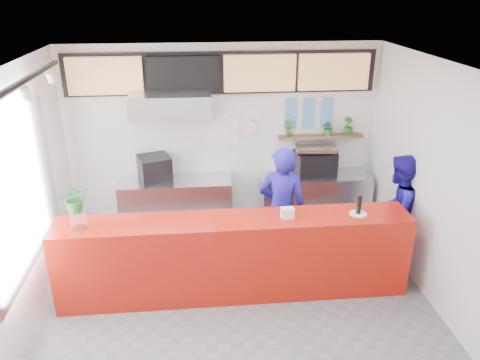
% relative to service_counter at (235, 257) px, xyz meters
% --- Properties ---
extents(floor, '(5.00, 5.00, 0.00)m').
position_rel_service_counter_xyz_m(floor, '(0.00, -0.40, -0.55)').
color(floor, slate).
rests_on(floor, ground).
extents(ceiling, '(5.00, 5.00, 0.00)m').
position_rel_service_counter_xyz_m(ceiling, '(0.00, -0.40, 2.45)').
color(ceiling, silver).
extents(wall_back, '(5.00, 0.00, 5.00)m').
position_rel_service_counter_xyz_m(wall_back, '(0.00, 2.10, 0.95)').
color(wall_back, white).
rests_on(wall_back, ground).
extents(wall_left, '(0.00, 5.00, 5.00)m').
position_rel_service_counter_xyz_m(wall_left, '(-2.50, -0.40, 0.95)').
color(wall_left, white).
rests_on(wall_left, ground).
extents(wall_right, '(0.00, 5.00, 5.00)m').
position_rel_service_counter_xyz_m(wall_right, '(2.50, -0.40, 0.95)').
color(wall_right, white).
rests_on(wall_right, ground).
extents(service_counter, '(4.50, 0.60, 1.10)m').
position_rel_service_counter_xyz_m(service_counter, '(0.00, 0.00, 0.00)').
color(service_counter, '#B2190C').
rests_on(service_counter, ground).
extents(cream_band, '(5.00, 0.02, 0.80)m').
position_rel_service_counter_xyz_m(cream_band, '(0.00, 2.09, 2.05)').
color(cream_band, beige).
rests_on(cream_band, wall_back).
extents(prep_bench, '(1.80, 0.60, 0.90)m').
position_rel_service_counter_xyz_m(prep_bench, '(-0.80, 1.80, -0.10)').
color(prep_bench, '#B2B5BA').
rests_on(prep_bench, ground).
extents(panini_oven, '(0.58, 0.58, 0.42)m').
position_rel_service_counter_xyz_m(panini_oven, '(-1.11, 1.80, 0.56)').
color(panini_oven, black).
rests_on(panini_oven, prep_bench).
extents(extraction_hood, '(1.20, 0.70, 0.35)m').
position_rel_service_counter_xyz_m(extraction_hood, '(-0.80, 1.75, 1.60)').
color(extraction_hood, '#B2B5BA').
rests_on(extraction_hood, ceiling).
extents(hood_lip, '(1.20, 0.69, 0.31)m').
position_rel_service_counter_xyz_m(hood_lip, '(-0.80, 1.75, 1.40)').
color(hood_lip, '#B2B5BA').
rests_on(hood_lip, ceiling).
extents(right_bench, '(1.80, 0.60, 0.90)m').
position_rel_service_counter_xyz_m(right_bench, '(1.50, 1.80, -0.10)').
color(right_bench, '#B2B5BA').
rests_on(right_bench, ground).
extents(espresso_machine, '(0.67, 0.51, 0.41)m').
position_rel_service_counter_xyz_m(espresso_machine, '(1.47, 1.80, 0.55)').
color(espresso_machine, black).
rests_on(espresso_machine, right_bench).
extents(espresso_tray, '(0.69, 0.51, 0.06)m').
position_rel_service_counter_xyz_m(espresso_tray, '(1.47, 1.80, 0.83)').
color(espresso_tray, silver).
rests_on(espresso_tray, espresso_machine).
extents(herb_shelf, '(1.40, 0.18, 0.04)m').
position_rel_service_counter_xyz_m(herb_shelf, '(1.60, 2.00, 0.95)').
color(herb_shelf, brown).
rests_on(herb_shelf, wall_back).
extents(menu_board_far_left, '(1.10, 0.10, 0.55)m').
position_rel_service_counter_xyz_m(menu_board_far_left, '(-1.75, 1.98, 2.00)').
color(menu_board_far_left, tan).
rests_on(menu_board_far_left, wall_back).
extents(menu_board_mid_left, '(1.10, 0.10, 0.55)m').
position_rel_service_counter_xyz_m(menu_board_mid_left, '(-0.59, 1.98, 2.00)').
color(menu_board_mid_left, black).
rests_on(menu_board_mid_left, wall_back).
extents(menu_board_mid_right, '(1.10, 0.10, 0.55)m').
position_rel_service_counter_xyz_m(menu_board_mid_right, '(0.57, 1.98, 2.00)').
color(menu_board_mid_right, tan).
rests_on(menu_board_mid_right, wall_back).
extents(menu_board_far_right, '(1.10, 0.10, 0.55)m').
position_rel_service_counter_xyz_m(menu_board_far_right, '(1.73, 1.98, 2.00)').
color(menu_board_far_right, tan).
rests_on(menu_board_far_right, wall_back).
extents(soffit, '(4.80, 0.04, 0.65)m').
position_rel_service_counter_xyz_m(soffit, '(0.00, 2.06, 2.00)').
color(soffit, black).
rests_on(soffit, wall_back).
extents(window_pane, '(0.04, 2.20, 1.90)m').
position_rel_service_counter_xyz_m(window_pane, '(-2.47, -0.10, 1.15)').
color(window_pane, silver).
rests_on(window_pane, wall_left).
extents(window_frame, '(0.03, 2.30, 2.00)m').
position_rel_service_counter_xyz_m(window_frame, '(-2.45, -0.10, 1.15)').
color(window_frame, '#B2B5BA').
rests_on(window_frame, wall_left).
extents(track_rail, '(0.05, 2.40, 0.04)m').
position_rel_service_counter_xyz_m(track_rail, '(-2.10, -0.40, 2.39)').
color(track_rail, black).
rests_on(track_rail, ceiling).
extents(dec_plate_a, '(0.24, 0.03, 0.24)m').
position_rel_service_counter_xyz_m(dec_plate_a, '(0.15, 2.07, 1.20)').
color(dec_plate_a, silver).
rests_on(dec_plate_a, wall_back).
extents(dec_plate_b, '(0.24, 0.03, 0.24)m').
position_rel_service_counter_xyz_m(dec_plate_b, '(0.45, 2.07, 1.10)').
color(dec_plate_b, silver).
rests_on(dec_plate_b, wall_back).
extents(dec_plate_c, '(0.24, 0.03, 0.24)m').
position_rel_service_counter_xyz_m(dec_plate_c, '(0.15, 2.07, 0.90)').
color(dec_plate_c, silver).
rests_on(dec_plate_c, wall_back).
extents(dec_plate_d, '(0.24, 0.03, 0.24)m').
position_rel_service_counter_xyz_m(dec_plate_d, '(0.50, 2.07, 1.35)').
color(dec_plate_d, silver).
rests_on(dec_plate_d, wall_back).
extents(photo_frame_a, '(0.20, 0.02, 0.25)m').
position_rel_service_counter_xyz_m(photo_frame_a, '(1.10, 2.08, 1.45)').
color(photo_frame_a, '#598CBF').
rests_on(photo_frame_a, wall_back).
extents(photo_frame_b, '(0.20, 0.02, 0.25)m').
position_rel_service_counter_xyz_m(photo_frame_b, '(1.40, 2.08, 1.45)').
color(photo_frame_b, '#598CBF').
rests_on(photo_frame_b, wall_back).
extents(photo_frame_c, '(0.20, 0.02, 0.25)m').
position_rel_service_counter_xyz_m(photo_frame_c, '(1.70, 2.08, 1.45)').
color(photo_frame_c, '#598CBF').
rests_on(photo_frame_c, wall_back).
extents(photo_frame_d, '(0.20, 0.02, 0.25)m').
position_rel_service_counter_xyz_m(photo_frame_d, '(1.10, 2.08, 1.20)').
color(photo_frame_d, '#598CBF').
rests_on(photo_frame_d, wall_back).
extents(photo_frame_e, '(0.20, 0.02, 0.25)m').
position_rel_service_counter_xyz_m(photo_frame_e, '(1.40, 2.08, 1.20)').
color(photo_frame_e, '#598CBF').
rests_on(photo_frame_e, wall_back).
extents(photo_frame_f, '(0.20, 0.02, 0.25)m').
position_rel_service_counter_xyz_m(photo_frame_f, '(1.70, 2.08, 1.20)').
color(photo_frame_f, '#598CBF').
rests_on(photo_frame_f, wall_back).
extents(staff_center, '(0.75, 0.59, 1.83)m').
position_rel_service_counter_xyz_m(staff_center, '(0.71, 0.58, 0.36)').
color(staff_center, '#1E1594').
rests_on(staff_center, ground).
extents(staff_right, '(1.02, 0.96, 1.65)m').
position_rel_service_counter_xyz_m(staff_right, '(2.37, 0.56, 0.28)').
color(staff_right, '#1E1594').
rests_on(staff_right, ground).
extents(herb_a, '(0.19, 0.16, 0.30)m').
position_rel_service_counter_xyz_m(herb_a, '(1.07, 2.00, 1.12)').
color(herb_a, '#256B25').
rests_on(herb_a, herb_shelf).
extents(herb_c, '(0.24, 0.21, 0.26)m').
position_rel_service_counter_xyz_m(herb_c, '(1.73, 2.00, 1.10)').
color(herb_c, '#256B25').
rests_on(herb_c, herb_shelf).
extents(herb_d, '(0.19, 0.17, 0.29)m').
position_rel_service_counter_xyz_m(herb_d, '(2.05, 2.00, 1.11)').
color(herb_d, '#256B25').
rests_on(herb_d, herb_shelf).
extents(glass_vase, '(0.24, 0.24, 0.23)m').
position_rel_service_counter_xyz_m(glass_vase, '(-1.88, -0.04, 0.67)').
color(glass_vase, white).
rests_on(glass_vase, service_counter).
extents(basil_vase, '(0.38, 0.35, 0.35)m').
position_rel_service_counter_xyz_m(basil_vase, '(-1.88, -0.04, 0.95)').
color(basil_vase, '#256B25').
rests_on(basil_vase, glass_vase).
extents(napkin_holder, '(0.16, 0.11, 0.14)m').
position_rel_service_counter_xyz_m(napkin_holder, '(0.66, -0.04, 0.62)').
color(napkin_holder, white).
rests_on(napkin_holder, service_counter).
extents(white_plate, '(0.26, 0.26, 0.02)m').
position_rel_service_counter_xyz_m(white_plate, '(1.58, -0.03, 0.56)').
color(white_plate, white).
rests_on(white_plate, service_counter).
extents(pepper_mill, '(0.08, 0.08, 0.24)m').
position_rel_service_counter_xyz_m(pepper_mill, '(1.58, -0.03, 0.69)').
color(pepper_mill, black).
rests_on(pepper_mill, white_plate).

